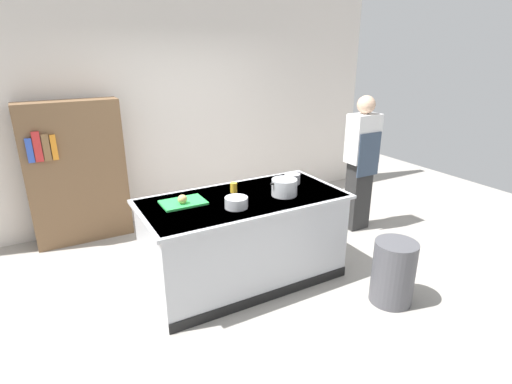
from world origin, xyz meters
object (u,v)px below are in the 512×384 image
sauce_pan (292,179)px  trash_bin (393,272)px  mixing_bowl (236,202)px  bookshelf (77,173)px  onion (182,199)px  stock_pot (284,187)px  person_chef (361,161)px  juice_cup (234,188)px

sauce_pan → trash_bin: (0.38, -1.13, -0.65)m
mixing_bowl → bookshelf: bearing=119.3°
onion → sauce_pan: bearing=1.3°
stock_pot → bookshelf: 2.55m
stock_pot → trash_bin: (0.65, -0.88, -0.68)m
trash_bin → person_chef: person_chef is taller
trash_bin → person_chef: (0.85, 1.40, 0.61)m
onion → stock_pot: (0.96, -0.22, 0.02)m
stock_pot → person_chef: bearing=19.3°
stock_pot → trash_bin: stock_pot is taller
mixing_bowl → stock_pot: bearing=6.1°
onion → bookshelf: (-0.71, 1.70, -0.11)m
sauce_pan → person_chef: bearing=12.4°
sauce_pan → stock_pot: bearing=-136.2°
trash_bin → onion: bearing=145.5°
person_chef → stock_pot: bearing=117.7°
stock_pot → mixing_bowl: (-0.55, -0.06, -0.03)m
mixing_bowl → juice_cup: 0.40m
mixing_bowl → trash_bin: mixing_bowl is taller
onion → bookshelf: 1.85m
stock_pot → juice_cup: (-0.39, 0.31, -0.03)m
onion → person_chef: 2.47m
sauce_pan → trash_bin: 1.36m
mixing_bowl → sauce_pan: bearing=20.9°
person_chef → bookshelf: size_ratio=1.01×
sauce_pan → bookshelf: bearing=139.0°
mixing_bowl → juice_cup: juice_cup is taller
juice_cup → person_chef: 1.90m
sauce_pan → juice_cup: 0.66m
juice_cup → trash_bin: 1.71m
onion → mixing_bowl: 0.50m
onion → bookshelf: size_ratio=0.05×
bookshelf → person_chef: bearing=-24.0°
onion → stock_pot: bearing=-13.2°
sauce_pan → bookshelf: (-1.93, 1.68, -0.10)m
stock_pot → onion: bearing=166.8°
trash_bin → person_chef: bearing=58.8°
bookshelf → stock_pot: bearing=-49.1°
juice_cup → sauce_pan: bearing=-5.2°
person_chef → bookshelf: 3.46m
onion → sauce_pan: size_ratio=0.36×
onion → bookshelf: bearing=112.6°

